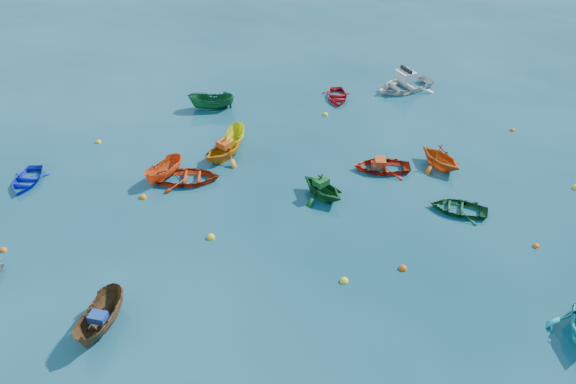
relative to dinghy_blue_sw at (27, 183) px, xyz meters
The scene contains 28 objects.
ground 12.21m from the dinghy_blue_sw, ahead, with size 160.00×160.00×0.00m, color #093342.
dinghy_blue_sw is the anchor object (origin of this frame).
sampan_brown_mid 11.62m from the dinghy_blue_sw, 23.47° to the right, with size 1.13×3.01×1.16m, color #54381E.
dinghy_orange_w 10.28m from the dinghy_blue_sw, 45.49° to the left, with size 2.34×2.72×1.43m, color orange.
sampan_yellow_mid 11.14m from the dinghy_blue_sw, 52.10° to the left, with size 1.01×2.68×1.04m, color yellow.
dinghy_green_e 21.86m from the dinghy_blue_sw, 26.04° to the left, with size 1.94×2.71×0.56m, color #0F421C.
dinghy_red_nw 8.38m from the dinghy_blue_sw, 33.37° to the left, with size 2.32×3.24×0.67m, color #9D290D.
sampan_orange_n 7.10m from the dinghy_blue_sw, 36.33° to the left, with size 0.99×2.62×1.01m, color #E24915.
dinghy_green_n 15.27m from the dinghy_blue_sw, 27.67° to the left, with size 2.23×2.58×1.36m, color #124E1C.
dinghy_red_ne 18.57m from the dinghy_blue_sw, 36.17° to the left, with size 2.14×3.00×0.62m, color #A21E0D.
dinghy_red_far 19.38m from the dinghy_blue_sw, 62.36° to the left, with size 1.87×2.62×0.54m, color #AE0E15.
dinghy_orange_far 21.75m from the dinghy_blue_sw, 36.34° to the left, with size 2.29×2.66×1.40m, color #CD5513.
sampan_green_far 12.01m from the dinghy_blue_sw, 76.03° to the left, with size 1.09×2.89×1.12m, color #125029.
motorboat_white 24.16m from the dinghy_blue_sw, 59.83° to the left, with size 2.93×4.10×1.45m, color silver.
tarp_blue_a 11.74m from the dinghy_blue_sw, 24.01° to the right, with size 0.63×0.48×0.30m, color navy.
tarp_orange_a 10.36m from the dinghy_blue_sw, 45.66° to the left, with size 0.70×0.53×0.34m, color #D74416.
tarp_green_b 15.23m from the dinghy_blue_sw, 27.93° to the left, with size 0.70×0.53×0.34m, color #124A1D.
tarp_orange_b 18.48m from the dinghy_blue_sw, 36.20° to the left, with size 0.74×0.56×0.36m, color #C53B14.
buoy_or_a 5.32m from the dinghy_blue_sw, 47.53° to the right, with size 0.32×0.32×0.32m, color #E3570C.
buoy_ye_a 10.94m from the dinghy_blue_sw, ahead, with size 0.39×0.39×0.39m, color yellow.
buoy_or_b 19.49m from the dinghy_blue_sw, 13.08° to the left, with size 0.36×0.36×0.36m, color #D1510B.
buoy_ye_b 4.86m from the dinghy_blue_sw, 90.17° to the left, with size 0.32×0.32×0.32m, color yellow.
buoy_or_c 6.42m from the dinghy_blue_sw, 20.67° to the left, with size 0.37×0.37×0.37m, color orange.
buoy_ye_c 17.39m from the dinghy_blue_sw, ahead, with size 0.36×0.36×0.36m, color yellow.
buoy_or_d 25.08m from the dinghy_blue_sw, 20.82° to the left, with size 0.30×0.30×0.30m, color #D5560B.
buoy_ye_d 17.53m from the dinghy_blue_sw, 57.41° to the left, with size 0.35×0.35×0.35m, color yellow.
buoy_or_e 27.49m from the dinghy_blue_sw, 43.77° to the left, with size 0.31×0.31×0.31m, color #E1580C.
buoy_ye_e 28.24m from the dinghy_blue_sw, 31.30° to the left, with size 0.37×0.37×0.37m, color yellow.
Camera 1 is at (11.99, -14.01, 16.56)m, focal length 35.00 mm.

